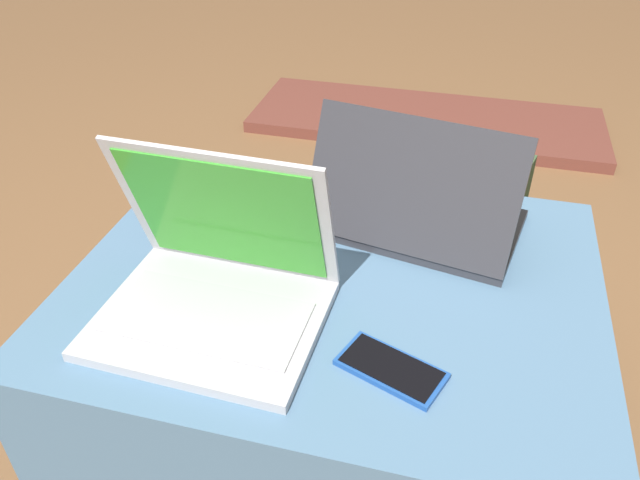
{
  "coord_description": "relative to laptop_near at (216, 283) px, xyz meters",
  "views": [
    {
      "loc": [
        0.17,
        -0.77,
        1.1
      ],
      "look_at": [
        -0.02,
        -0.02,
        0.55
      ],
      "focal_mm": 35.0,
      "sensor_mm": 36.0,
      "label": 1
    }
  ],
  "objects": [
    {
      "name": "ground_plane",
      "position": [
        0.15,
        0.12,
        -0.52
      ],
      "size": [
        14.0,
        14.0,
        0.0
      ],
      "primitive_type": "plane",
      "color": "brown"
    },
    {
      "name": "laptop_far",
      "position": [
        0.26,
        0.28,
        -0.01
      ],
      "size": [
        0.38,
        0.29,
        0.22
      ],
      "rotation": [
        0.0,
        0.0,
        2.96
      ],
      "color": "#333338",
      "rests_on": "ottoman"
    },
    {
      "name": "fireplace_hearth",
      "position": [
        0.15,
        1.75,
        -0.5
      ],
      "size": [
        1.4,
        0.5,
        0.04
      ],
      "color": "brown",
      "rests_on": "ground_plane"
    },
    {
      "name": "ottoman",
      "position": [
        0.15,
        0.12,
        -0.29
      ],
      "size": [
        0.84,
        0.67,
        0.47
      ],
      "color": "#2A3D4E",
      "rests_on": "ground_plane"
    },
    {
      "name": "cell_phone",
      "position": [
        0.27,
        -0.06,
        -0.05
      ],
      "size": [
        0.16,
        0.12,
        0.01
      ],
      "rotation": [
        0.0,
        0.0,
        1.21
      ],
      "color": "#1E4C9E",
      "rests_on": "ottoman"
    },
    {
      "name": "laptop_near",
      "position": [
        0.0,
        0.0,
        0.0
      ],
      "size": [
        0.33,
        0.27,
        0.26
      ],
      "rotation": [
        0.0,
        0.0,
        -0.03
      ],
      "color": "#B7B7BC",
      "rests_on": "ottoman"
    },
    {
      "name": "backpack",
      "position": [
        0.31,
        0.59,
        -0.29
      ],
      "size": [
        0.34,
        0.27,
        0.55
      ],
      "rotation": [
        0.0,
        0.0,
        2.89
      ],
      "color": "#385133",
      "rests_on": "ground_plane"
    },
    {
      "name": "wrist_brace",
      "position": [
        -0.12,
        0.23,
        -0.01
      ],
      "size": [
        0.21,
        0.16,
        0.09
      ],
      "rotation": [
        0.0,
        0.0,
        5.85
      ],
      "color": "black",
      "rests_on": "ottoman"
    }
  ]
}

